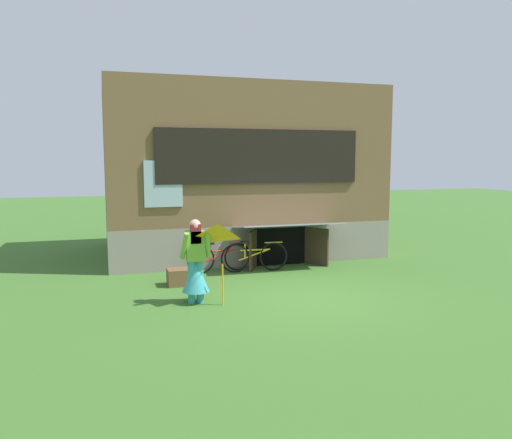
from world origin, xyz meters
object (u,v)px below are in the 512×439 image
Objects in this scene: wooden_crate at (179,277)px; bicycle_red at (219,258)px; person at (196,268)px; bicycle_yellow at (254,257)px; kite at (219,243)px.

bicycle_red is at bearing 41.27° from wooden_crate.
person reaches higher than wooden_crate.
person is 2.90m from bicycle_yellow.
kite is 3.23m from bicycle_yellow.
bicycle_yellow is at bearing 22.23° from wooden_crate.
person is at bearing -126.17° from bicycle_yellow.
kite is 2.25m from wooden_crate.
bicycle_red is at bearing 77.13° from kite.
bicycle_yellow reaches higher than wooden_crate.
bicycle_red is (1.00, 2.41, -0.31)m from person.
bicycle_yellow is at bearing 61.41° from kite.
person is 2.62m from bicycle_red.
bicycle_yellow is at bearing -18.41° from bicycle_red.
bicycle_red is (-0.83, 0.18, -0.01)m from bicycle_yellow.
wooden_crate is (-1.93, -0.79, -0.19)m from bicycle_yellow.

